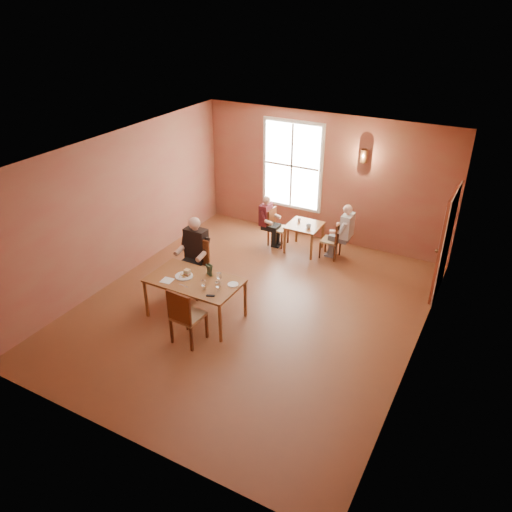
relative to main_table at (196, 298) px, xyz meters
The scene contains 30 objects.
ground 1.10m from the main_table, 41.01° to the left, with size 6.00×7.00×0.01m, color brown.
wall_back 4.39m from the main_table, 79.45° to the left, with size 6.00×0.04×3.00m, color brown.
wall_front 3.13m from the main_table, 74.59° to the right, with size 6.00×0.04×3.00m, color brown.
wall_left 2.57m from the main_table, 163.06° to the left, with size 0.04×7.00×3.00m, color brown.
wall_right 4.00m from the main_table, 10.16° to the left, with size 0.04×7.00×3.00m, color brown.
ceiling 2.80m from the main_table, 41.01° to the left, with size 6.00×7.00×0.04m, color white.
window 4.33m from the main_table, 90.30° to the left, with size 1.36×0.10×1.96m, color white.
door 4.81m from the main_table, 38.68° to the left, with size 0.12×1.04×2.10m, color maroon.
wall_sconce 4.77m from the main_table, 67.62° to the left, with size 0.16×0.16×0.28m, color brown.
main_table is the anchor object (origin of this frame).
chair_diner_main 0.84m from the main_table, 127.57° to the left, with size 0.49×0.49×1.11m, color #543016, non-canonical shape.
diner_main 0.86m from the main_table, 128.88° to the left, with size 0.58×0.58×1.45m, color #332319, non-canonical shape.
chair_empty 0.73m from the main_table, 64.99° to the right, with size 0.47×0.47×1.06m, color #411E0F, non-canonical shape.
plate_food 0.47m from the main_table, behind, with size 0.32×0.32×0.04m, color silver.
sandwich 0.49m from the main_table, 167.65° to the left, with size 0.10×0.09×0.12m, color tan.
goblet_a 0.68m from the main_table, 15.59° to the left, with size 0.09×0.09×0.22m, color white, non-canonical shape.
goblet_b 0.77m from the main_table, 11.71° to the right, with size 0.08×0.08×0.21m, color white, non-canonical shape.
goblet_c 0.62m from the main_table, 29.46° to the right, with size 0.08×0.08×0.20m, color white, non-canonical shape.
menu_stand 0.59m from the main_table, 60.45° to the left, with size 0.13×0.07×0.22m, color #243927.
knife 0.47m from the main_table, 101.74° to the right, with size 0.21×0.02×0.00m, color silver.
napkin 0.62m from the main_table, 148.27° to the right, with size 0.20×0.20×0.01m, color white.
side_plate 0.82m from the main_table, 14.77° to the left, with size 0.19×0.19×0.01m, color silver.
sunglasses 0.75m from the main_table, 29.68° to the right, with size 0.15×0.04×0.02m, color black.
second_table 3.42m from the main_table, 78.46° to the left, with size 0.74×0.74×0.65m, color brown, non-canonical shape.
chair_diner_white 3.61m from the main_table, 68.30° to the left, with size 0.38×0.38×0.87m, color #582D19, non-canonical shape.
diner_white 3.63m from the main_table, 67.86° to the left, with size 0.50×0.50×1.24m, color silver, non-canonical shape.
chair_diner_maroon 3.36m from the main_table, 89.40° to the left, with size 0.39×0.39×0.87m, color #3B210F, non-canonical shape.
diner_maroon 3.36m from the main_table, 89.92° to the left, with size 0.46×0.46×1.15m, color maroon, non-canonical shape.
cup_a 3.34m from the main_table, 75.41° to the left, with size 0.12×0.12×0.09m, color silver.
cup_b 3.50m from the main_table, 81.60° to the left, with size 0.08×0.08×0.08m, color silver.
Camera 1 is at (3.82, -6.85, 5.40)m, focal length 35.00 mm.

